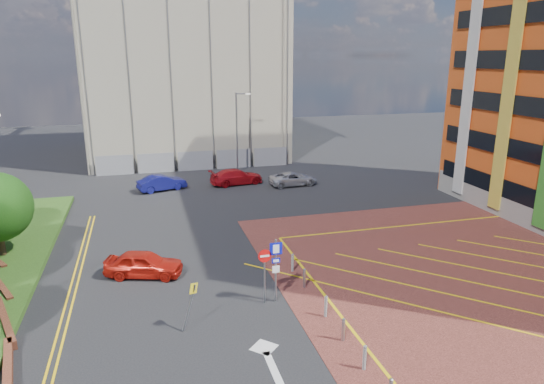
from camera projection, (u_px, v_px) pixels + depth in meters
name	position (u px, v px, depth m)	size (l,w,h in m)	color
ground	(271.00, 313.00, 22.43)	(140.00, 140.00, 0.00)	black
forecourt	(523.00, 278.00, 25.96)	(26.00, 26.00, 0.02)	brown
retaining_wall	(0.00, 322.00, 21.26)	(6.06, 20.33, 0.40)	brown
lamp_back	(238.00, 130.00, 48.28)	(1.53, 0.16, 8.00)	#9EA0A8
sign_cluster	(272.00, 265.00, 22.89)	(1.17, 0.12, 3.20)	#9EA0A8
warning_sign	(191.00, 301.00, 20.60)	(0.78, 0.42, 2.25)	#9EA0A8
bollard_row	(331.00, 315.00, 21.34)	(0.14, 11.14, 0.90)	#9EA0A8
construction_building	(182.00, 60.00, 56.60)	(21.20, 19.20, 22.00)	#AAA08B
construction_fence	(205.00, 160.00, 50.28)	(21.60, 0.06, 2.00)	gray
car_red_left	(144.00, 264.00, 26.01)	(1.66, 4.12, 1.40)	red
car_blue_back	(162.00, 183.00, 42.63)	(1.47, 4.21, 1.39)	navy
car_red_back	(237.00, 177.00, 44.70)	(1.99, 4.90, 1.42)	#AE0E16
car_silver_back	(293.00, 179.00, 44.33)	(2.04, 4.43, 1.23)	#B7B6BE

